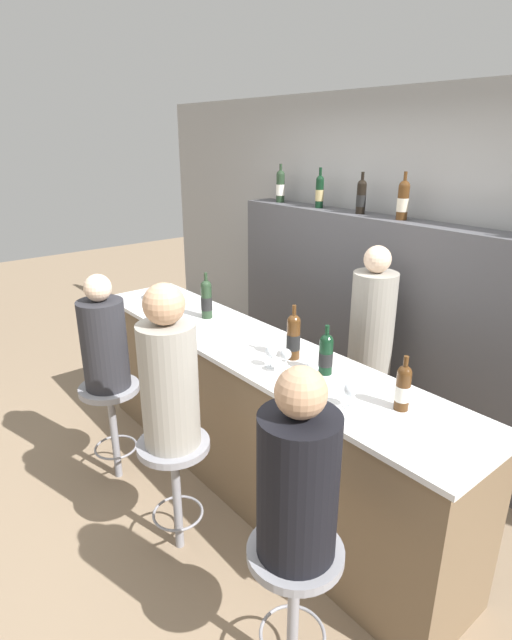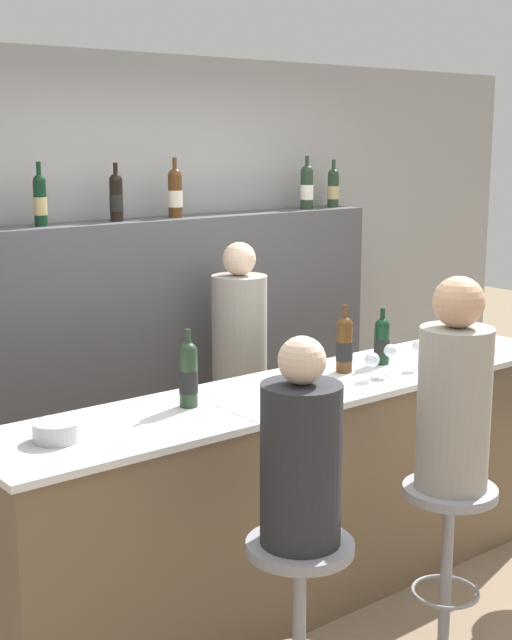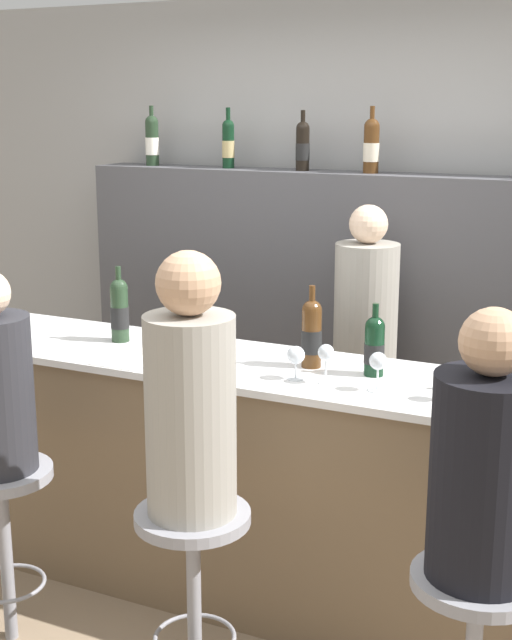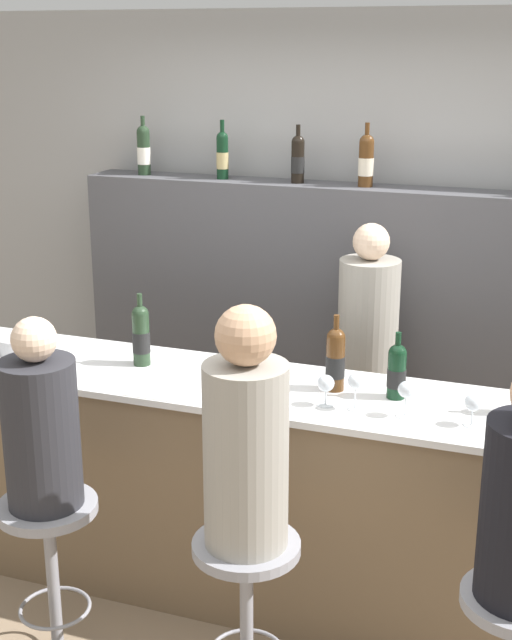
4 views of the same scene
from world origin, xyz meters
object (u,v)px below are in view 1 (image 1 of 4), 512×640
Objects in this scene: guest_seated_left at (104,340)px; bartender at (368,364)px; wine_bottle_counter_3 at (403,387)px; guest_seated_middle at (169,376)px; bar_stool_right at (294,577)px; wine_bottle_backbar_0 at (280,186)px; wine_glass_1 at (286,355)px; wine_glass_2 at (312,369)px; wine_bottle_counter_2 at (326,354)px; wine_bottle_backbar_3 at (403,200)px; wine_bottle_backbar_1 at (320,191)px; bar_stool_left at (111,406)px; wine_bottle_backbar_2 at (361,196)px; wine_bottle_counter_1 at (293,336)px; wine_glass_3 at (350,391)px; metal_bowl at (158,294)px; wine_glass_0 at (271,352)px; guest_seated_right at (298,477)px; bar_stool_middle at (175,465)px; wine_bottle_counter_0 at (206,299)px.

guest_seated_left is 1.82m from bartender.
guest_seated_middle is at bearing -138.70° from wine_bottle_counter_3.
wine_bottle_backbar_0 is at bearing 139.61° from bar_stool_right.
wine_glass_1 is 1.04× the size of wine_glass_2.
wine_bottle_backbar_3 is at bearing 109.85° from wine_bottle_counter_2.
wine_bottle_backbar_1 is at bearing 0.00° from wine_bottle_backbar_0.
wine_bottle_backbar_0 is 0.46× the size of bar_stool_left.
wine_bottle_backbar_2 is 2.13m from guest_seated_middle.
wine_bottle_counter_1 is 2.58× the size of wine_glass_3.
wine_glass_1 is at bearing -53.85° from wine_bottle_counter_1.
guest_seated_middle reaches higher than wine_bottle_counter_3.
bartender is (0.91, 1.55, 0.18)m from bar_stool_left.
wine_bottle_counter_3 is 1.83× the size of wine_glass_1.
wine_bottle_backbar_3 reaches higher than metal_bowl.
wine_bottle_backbar_3 is (-0.43, 1.19, 0.69)m from wine_bottle_counter_2.
bartender reaches higher than wine_glass_3.
bar_stool_left is (-0.40, -1.96, -1.27)m from wine_bottle_backbar_2.
wine_glass_0 reaches higher than bar_stool_right.
guest_seated_left reaches higher than wine_glass_3.
guest_seated_right reaches higher than metal_bowl.
wine_glass_2 is (0.88, -1.37, -0.70)m from wine_bottle_backbar_2.
wine_glass_0 is 1.02× the size of wine_glass_3.
wine_bottle_counter_1 is 0.43× the size of guest_seated_left.
wine_bottle_backbar_0 is 0.46× the size of bar_stool_middle.
wine_bottle_backbar_0 reaches higher than guest_seated_middle.
wine_glass_0 is 0.18× the size of bar_stool_left.
metal_bowl is 1.74m from bartender.
wine_bottle_backbar_1 is at bearing 145.47° from wine_bottle_counter_3.
wine_glass_0 is 0.15× the size of guest_seated_middle.
guest_seated_middle is at bearing 180.00° from bar_stool_right.
wine_glass_0 is at bearing 31.59° from guest_seated_left.
wine_bottle_counter_2 reaches higher than wine_glass_2.
wine_bottle_counter_3 is 1.95m from bar_stool_left.
wine_bottle_counter_0 is 0.21× the size of bartender.
wine_glass_2 is (-0.42, -0.18, -0.01)m from wine_bottle_counter_3.
wine_bottle_backbar_2 is 2.15m from guest_seated_left.
wine_bottle_counter_2 reaches higher than wine_bottle_counter_3.
wine_bottle_backbar_3 is at bearing 118.98° from wine_glass_3.
wine_bottle_counter_2 is 0.31m from wine_glass_0.
wine_bottle_counter_0 is 1.50m from wine_glass_3.
wine_glass_2 reaches higher than wine_glass_3.
wine_bottle_backbar_0 is 2.18× the size of wine_glass_1.
wine_bottle_counter_2 reaches higher than bar_stool_right.
guest_seated_middle is (1.35, -1.96, -0.73)m from wine_bottle_backbar_0.
wine_bottle_backbar_2 reaches higher than wine_glass_3.
wine_bottle_counter_3 is at bearing 15.88° from wine_glass_1.
wine_bottle_counter_0 is 0.78m from guest_seated_left.
wine_glass_0 is (-0.75, -0.18, -0.03)m from wine_bottle_counter_3.
wine_glass_0 is 0.58m from wine_glass_3.
bar_stool_left and bar_stool_right have the same top height.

